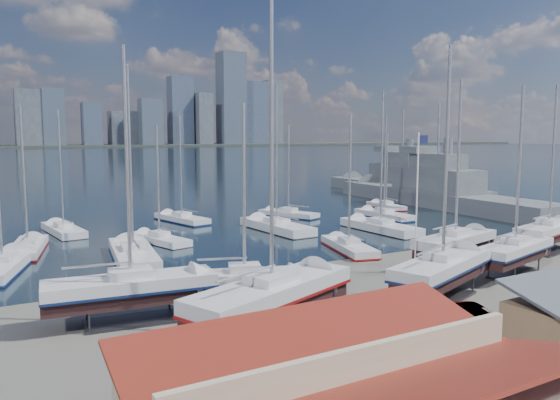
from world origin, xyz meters
TOP-DOWN VIEW (x-y plane):
  - ground at (0.00, -10.00)m, footprint 1400.00×1400.00m
  - water at (0.00, 300.00)m, footprint 1400.00×600.00m
  - far_shore at (0.00, 560.00)m, footprint 1400.00×80.00m
  - sailboat_cradle_0 at (-20.65, -7.30)m, footprint 10.46×4.02m
  - sailboat_cradle_1 at (-14.20, -13.21)m, footprint 12.11×7.37m
  - sailboat_cradle_2 at (-13.51, -8.31)m, footprint 8.31×4.84m
  - sailboat_cradle_3 at (-0.75, -13.25)m, footprint 11.08×6.48m
  - sailboat_cradle_4 at (7.55, -6.80)m, footprint 10.19×5.01m
  - sailboat_cradle_5 at (9.28, -11.47)m, footprint 9.73×4.81m
  - sailboat_cradle_6 at (19.89, -7.26)m, footprint 10.32×4.95m
  - sailboat_moored_0 at (-26.75, 10.34)m, footprint 6.45×11.70m
  - sailboat_moored_1 at (-24.19, 17.57)m, footprint 4.88×10.22m
  - sailboat_moored_2 at (-19.62, 26.56)m, footprint 3.76×10.07m
  - sailboat_moored_3 at (-16.19, 9.21)m, footprint 5.18×12.61m
  - sailboat_moored_4 at (-11.67, 15.82)m, footprint 4.54×8.93m
  - sailboat_moored_5 at (-4.81, 28.13)m, footprint 4.78×10.03m
  - sailboat_moored_6 at (3.26, 2.70)m, footprint 4.95×9.68m
  - sailboat_moored_7 at (2.64, 16.04)m, footprint 3.98×12.01m
  - sailboat_moored_8 at (9.71, 25.16)m, footprint 5.84×9.28m
  - sailboat_moored_9 at (13.19, 9.75)m, footprint 3.39×11.47m
  - sailboat_moored_10 at (20.51, 17.63)m, footprint 2.85×9.81m
  - sailboat_moored_11 at (27.52, 25.30)m, footprint 3.43×8.44m
  - naval_ship_east at (36.79, 23.91)m, footprint 10.49×45.36m
  - naval_ship_west at (43.64, 39.62)m, footprint 8.21×40.52m
  - car_a at (-14.79, -20.02)m, footprint 2.14×4.04m
  - car_b at (-10.63, -18.54)m, footprint 4.26×2.28m
  - car_c at (-3.31, -18.28)m, footprint 3.60×5.14m
  - flagpole at (2.29, -7.52)m, footprint 1.02×0.12m

SIDE VIEW (x-z plane):
  - water at x=0.00m, z-range -0.35..0.05m
  - ground at x=0.00m, z-range 0.00..0.00m
  - sailboat_moored_5 at x=-4.81m, z-range -6.92..7.54m
  - sailboat_moored_6 at x=3.26m, z-range -6.66..7.28m
  - sailboat_moored_10 at x=20.51m, z-range -7.00..7.62m
  - sailboat_moored_1 at x=-24.19m, z-range -7.06..7.67m
  - sailboat_moored_8 at x=9.71m, z-range -6.43..7.04m
  - sailboat_moored_11 at x=27.52m, z-range -5.82..6.44m
  - sailboat_moored_0 at x=-26.75m, z-range -8.12..8.74m
  - sailboat_moored_3 at x=-16.19m, z-range -8.84..9.46m
  - sailboat_moored_2 at x=-19.62m, z-range -7.11..7.75m
  - sailboat_moored_4 at x=-11.67m, z-range -6.17..6.82m
  - sailboat_moored_9 at x=13.19m, z-range -8.29..8.94m
  - sailboat_moored_7 at x=2.64m, z-range -8.62..9.27m
  - car_c at x=-3.31m, z-range 0.00..1.30m
  - car_a at x=-14.79m, z-range 0.00..1.31m
  - car_b at x=-10.63m, z-range 0.00..1.33m
  - far_shore at x=0.00m, z-range 0.00..2.20m
  - naval_ship_east at x=36.79m, z-range -7.36..10.69m
  - naval_ship_west at x=43.64m, z-range -7.15..10.48m
  - sailboat_cradle_2 at x=-13.51m, z-range -4.72..8.60m
  - sailboat_cradle_5 at x=9.28m, z-range -5.58..9.64m
  - sailboat_cradle_6 at x=19.89m, z-range -5.96..10.11m
  - sailboat_cradle_4 at x=7.55m, z-range -5.93..10.09m
  - sailboat_cradle_0 at x=-20.65m, z-range -6.13..10.32m
  - sailboat_cradle_3 at x=-0.75m, z-range -6.47..10.73m
  - sailboat_cradle_1 at x=-14.20m, z-range -7.15..11.58m
  - flagpole at x=2.29m, z-range 0.85..12.40m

